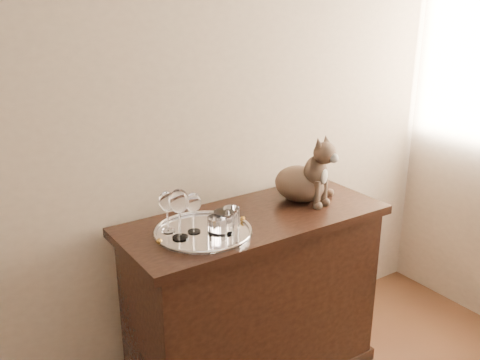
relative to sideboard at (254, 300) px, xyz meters
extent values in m
cube|color=tan|center=(-0.60, 0.31, 0.93)|extent=(4.00, 0.10, 2.70)
cylinder|color=silver|center=(-0.28, -0.03, 0.43)|extent=(0.40, 0.40, 0.01)
cylinder|color=white|center=(-0.21, -0.09, 0.48)|extent=(0.08, 0.08, 0.09)
cylinder|color=white|center=(-0.26, -0.11, 0.48)|extent=(0.08, 0.08, 0.09)
cylinder|color=white|center=(-0.15, -0.04, 0.47)|extent=(0.07, 0.07, 0.08)
camera|label=1|loc=(-1.25, -1.76, 1.35)|focal=40.00mm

